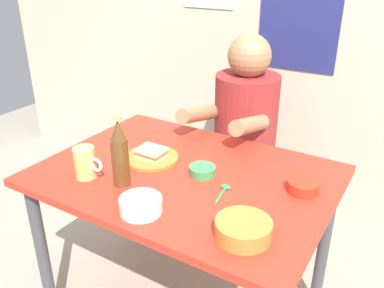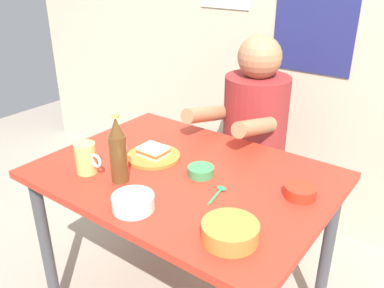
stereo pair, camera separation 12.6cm
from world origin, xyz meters
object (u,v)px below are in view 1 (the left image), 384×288
at_px(beer_mug, 86,163).
at_px(beer_bottle, 120,155).
at_px(stool, 242,186).
at_px(person_seated, 245,115).
at_px(sandwich, 151,153).
at_px(dining_table, 185,193).
at_px(plate_orange, 152,158).
at_px(dip_bowl_green, 202,170).

xyz_separation_m(beer_mug, beer_bottle, (0.15, 0.03, 0.06)).
xyz_separation_m(stool, person_seated, (0.00, -0.01, 0.42)).
height_order(person_seated, sandwich, person_seated).
xyz_separation_m(dining_table, beer_mug, (-0.30, -0.22, 0.15)).
relative_size(stool, plate_orange, 2.05).
xyz_separation_m(stool, dip_bowl_green, (0.10, -0.61, 0.41)).
distance_m(dining_table, dip_bowl_green, 0.13).
distance_m(dining_table, beer_mug, 0.40).
xyz_separation_m(stool, plate_orange, (-0.14, -0.61, 0.40)).
height_order(plate_orange, dip_bowl_green, dip_bowl_green).
bearing_deg(person_seated, sandwich, -103.16).
bearing_deg(plate_orange, sandwich, 7.13).
bearing_deg(plate_orange, stool, 77.07).
xyz_separation_m(stool, beer_bottle, (-0.12, -0.82, 0.51)).
xyz_separation_m(plate_orange, beer_bottle, (0.02, -0.21, 0.11)).
relative_size(plate_orange, sandwich, 2.00).
xyz_separation_m(plate_orange, beer_mug, (-0.12, -0.24, 0.05)).
distance_m(stool, sandwich, 0.76).
xyz_separation_m(plate_orange, dip_bowl_green, (0.24, -0.00, 0.01)).
relative_size(stool, dip_bowl_green, 4.50).
bearing_deg(person_seated, beer_mug, -107.29).
bearing_deg(plate_orange, person_seated, 76.84).
height_order(sandwich, dip_bowl_green, sandwich).
bearing_deg(sandwich, beer_bottle, -83.32).
distance_m(person_seated, beer_mug, 0.88).
relative_size(sandwich, beer_mug, 0.87).
xyz_separation_m(plate_orange, sandwich, (0.00, 0.00, 0.02)).
xyz_separation_m(person_seated, sandwich, (-0.14, -0.60, 0.01)).
distance_m(dining_table, beer_bottle, 0.32).
distance_m(dining_table, sandwich, 0.22).
bearing_deg(person_seated, dining_table, -86.86).
bearing_deg(beer_bottle, sandwich, 96.68).
distance_m(beer_mug, beer_bottle, 0.16).
distance_m(sandwich, dip_bowl_green, 0.24).
relative_size(person_seated, sandwich, 6.54).
relative_size(dining_table, dip_bowl_green, 11.00).
relative_size(person_seated, beer_mug, 5.71).
bearing_deg(stool, beer_bottle, -97.99).
xyz_separation_m(sandwich, beer_mug, (-0.12, -0.24, 0.03)).
relative_size(beer_bottle, dip_bowl_green, 2.62).
distance_m(dining_table, person_seated, 0.63).
height_order(dining_table, dip_bowl_green, dip_bowl_green).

